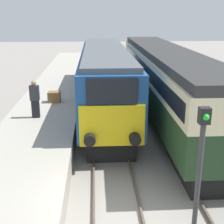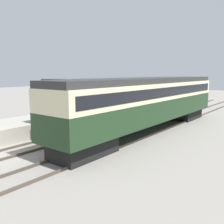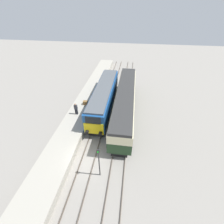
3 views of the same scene
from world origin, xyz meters
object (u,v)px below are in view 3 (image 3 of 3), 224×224
(passenger_carriage, at_px, (125,100))
(luggage_crate, at_px, (85,103))
(locomotive, at_px, (104,96))
(person_on_platform, at_px, (76,109))
(signal_post, at_px, (99,161))

(passenger_carriage, bearing_deg, luggage_crate, 179.85)
(locomotive, xyz_separation_m, person_on_platform, (-3.51, -3.61, -0.30))
(locomotive, xyz_separation_m, passenger_carriage, (3.40, -0.91, 0.19))
(signal_post, bearing_deg, locomotive, 98.01)
(passenger_carriage, xyz_separation_m, signal_post, (-1.70, -11.17, -0.04))
(passenger_carriage, xyz_separation_m, person_on_platform, (-6.91, -2.70, -0.49))
(person_on_platform, xyz_separation_m, signal_post, (5.21, -8.47, 0.45))
(person_on_platform, bearing_deg, passenger_carriage, 21.34)
(signal_post, xyz_separation_m, luggage_crate, (-4.64, 11.19, -1.07))
(locomotive, bearing_deg, person_on_platform, -134.23)
(passenger_carriage, height_order, person_on_platform, passenger_carriage)
(passenger_carriage, bearing_deg, person_on_platform, -158.66)
(person_on_platform, xyz_separation_m, luggage_crate, (0.57, 2.72, -0.62))
(person_on_platform, distance_m, luggage_crate, 2.84)
(locomotive, height_order, person_on_platform, locomotive)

